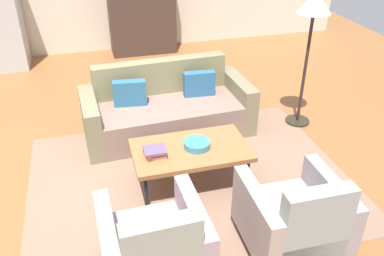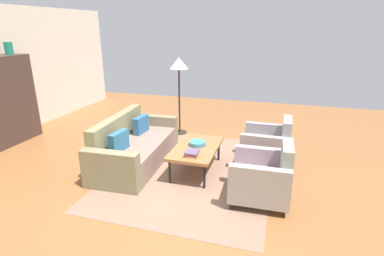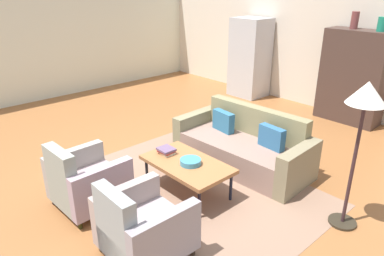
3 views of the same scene
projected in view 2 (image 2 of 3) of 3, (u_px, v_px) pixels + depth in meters
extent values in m
plane|color=#915A31|center=(179.00, 184.00, 4.70)|extent=(11.67, 11.67, 0.00)
cube|color=#876752|center=(193.00, 170.00, 5.16)|extent=(3.40, 2.60, 0.01)
cube|color=#866A5E|center=(137.00, 152.00, 5.37)|extent=(1.78, 0.98, 0.42)
cube|color=#7C7651|center=(118.00, 139.00, 5.39)|extent=(1.75, 0.26, 0.86)
cube|color=#7B7154|center=(156.00, 130.00, 6.22)|extent=(0.22, 0.91, 0.62)
cube|color=#787354|center=(111.00, 171.00, 4.46)|extent=(0.22, 0.91, 0.62)
cube|color=#2C5E89|center=(141.00, 125.00, 5.69)|extent=(0.41, 0.15, 0.32)
cube|color=#2C6385|center=(119.00, 141.00, 4.86)|extent=(0.41, 0.17, 0.32)
cylinder|color=black|center=(170.00, 172.00, 4.67)|extent=(0.04, 0.04, 0.39)
cylinder|color=black|center=(190.00, 147.00, 5.64)|extent=(0.04, 0.04, 0.39)
cylinder|color=black|center=(204.00, 177.00, 4.52)|extent=(0.04, 0.04, 0.39)
cylinder|color=black|center=(219.00, 150.00, 5.48)|extent=(0.04, 0.04, 0.39)
cube|color=#9B6338|center=(196.00, 148.00, 5.01)|extent=(1.20, 0.70, 0.05)
cylinder|color=#302220|center=(231.00, 206.00, 4.06)|extent=(0.05, 0.05, 0.10)
cylinder|color=#302623|center=(237.00, 182.00, 4.68)|extent=(0.05, 0.05, 0.10)
cylinder|color=#2F1E1E|center=(284.00, 213.00, 3.89)|extent=(0.05, 0.05, 0.10)
cylinder|color=#2D2D0F|center=(283.00, 187.00, 4.51)|extent=(0.05, 0.05, 0.10)
cube|color=gray|center=(259.00, 184.00, 4.22)|extent=(0.58, 0.82, 0.30)
cube|color=gray|center=(285.00, 171.00, 4.06)|extent=(0.56, 0.16, 0.78)
cube|color=gray|center=(259.00, 187.00, 3.87)|extent=(0.14, 0.80, 0.56)
cube|color=#9E8895|center=(261.00, 165.00, 4.49)|extent=(0.14, 0.80, 0.56)
cylinder|color=#3C1D22|center=(242.00, 167.00, 5.16)|extent=(0.05, 0.05, 0.10)
cylinder|color=#372B20|center=(247.00, 152.00, 5.78)|extent=(0.05, 0.05, 0.10)
cylinder|color=#362B17|center=(283.00, 173.00, 4.97)|extent=(0.05, 0.05, 0.10)
cylinder|color=#35201D|center=(284.00, 156.00, 5.58)|extent=(0.05, 0.05, 0.10)
cube|color=gray|center=(265.00, 151.00, 5.31)|extent=(0.57, 0.81, 0.30)
cube|color=gray|center=(286.00, 141.00, 5.14)|extent=(0.56, 0.15, 0.78)
cube|color=gray|center=(264.00, 152.00, 4.96)|extent=(0.13, 0.80, 0.56)
cube|color=gray|center=(267.00, 138.00, 5.57)|extent=(0.13, 0.80, 0.56)
cylinder|color=teal|center=(197.00, 143.00, 5.05)|extent=(0.28, 0.28, 0.07)
cube|color=beige|center=(192.00, 155.00, 4.64)|extent=(0.21, 0.16, 0.03)
cube|color=#95352F|center=(192.00, 154.00, 4.63)|extent=(0.22, 0.20, 0.03)
cube|color=#624C6A|center=(192.00, 152.00, 4.62)|extent=(0.23, 0.20, 0.03)
cube|color=#402E28|center=(4.00, 101.00, 6.16)|extent=(1.20, 0.50, 1.80)
cube|color=#3E221D|center=(7.00, 97.00, 6.50)|extent=(0.56, 0.01, 1.51)
cylinder|color=#197C5F|center=(9.00, 48.00, 6.14)|extent=(0.16, 0.16, 0.25)
cylinder|color=#2B251A|center=(180.00, 132.00, 6.96)|extent=(0.32, 0.32, 0.03)
cylinder|color=#332124|center=(179.00, 101.00, 6.73)|extent=(0.04, 0.04, 1.45)
cone|color=silver|center=(179.00, 63.00, 6.45)|extent=(0.40, 0.40, 0.24)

